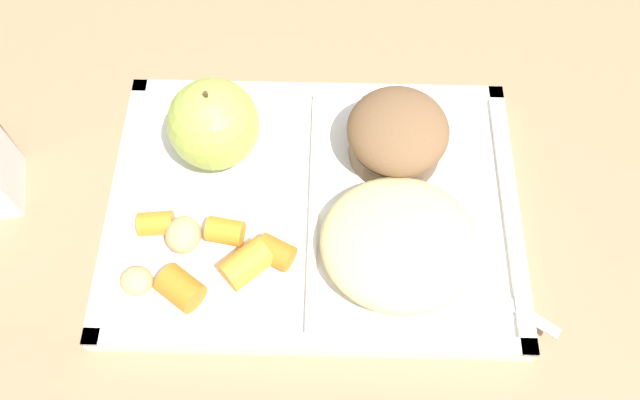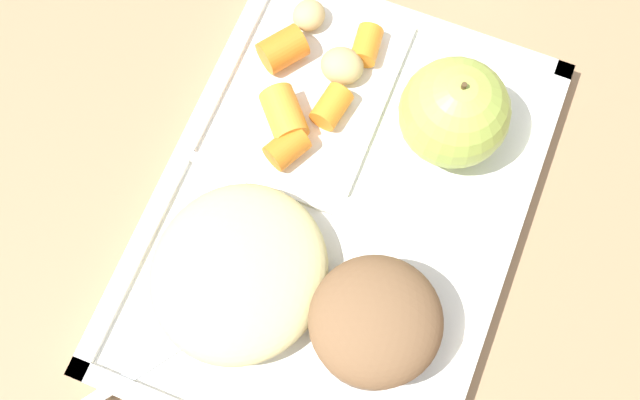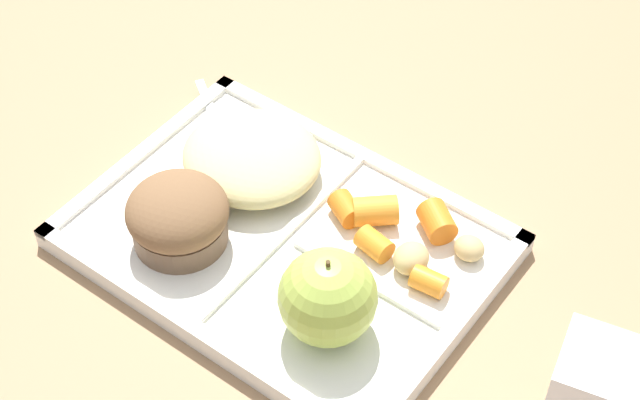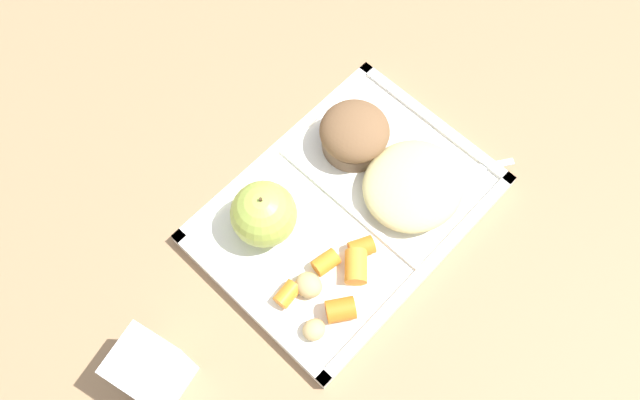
% 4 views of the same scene
% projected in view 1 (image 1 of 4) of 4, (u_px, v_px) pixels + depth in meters
% --- Properties ---
extents(ground, '(6.00, 6.00, 0.00)m').
position_uv_depth(ground, '(314.00, 212.00, 0.54)').
color(ground, '#997551').
extents(lunch_tray, '(0.34, 0.25, 0.02)m').
position_uv_depth(lunch_tray, '(313.00, 208.00, 0.53)').
color(lunch_tray, white).
rests_on(lunch_tray, ground).
extents(green_apple, '(0.08, 0.08, 0.08)m').
position_uv_depth(green_apple, '(214.00, 124.00, 0.51)').
color(green_apple, '#A8C14C').
rests_on(green_apple, lunch_tray).
extents(bran_muffin, '(0.09, 0.09, 0.06)m').
position_uv_depth(bran_muffin, '(397.00, 135.00, 0.52)').
color(bran_muffin, brown).
rests_on(bran_muffin, lunch_tray).
extents(carrot_slice_back, '(0.04, 0.04, 0.03)m').
position_uv_depth(carrot_slice_back, '(181.00, 288.00, 0.47)').
color(carrot_slice_back, orange).
rests_on(carrot_slice_back, lunch_tray).
extents(carrot_slice_edge, '(0.03, 0.03, 0.02)m').
position_uv_depth(carrot_slice_edge, '(225.00, 231.00, 0.50)').
color(carrot_slice_edge, orange).
rests_on(carrot_slice_edge, lunch_tray).
extents(carrot_slice_large, '(0.03, 0.03, 0.02)m').
position_uv_depth(carrot_slice_large, '(275.00, 252.00, 0.49)').
color(carrot_slice_large, orange).
rests_on(carrot_slice_large, lunch_tray).
extents(carrot_slice_center, '(0.03, 0.02, 0.02)m').
position_uv_depth(carrot_slice_center, '(156.00, 223.00, 0.50)').
color(carrot_slice_center, orange).
rests_on(carrot_slice_center, lunch_tray).
extents(carrot_slice_near_corner, '(0.05, 0.04, 0.03)m').
position_uv_depth(carrot_slice_near_corner, '(246.00, 264.00, 0.48)').
color(carrot_slice_near_corner, orange).
rests_on(carrot_slice_near_corner, lunch_tray).
extents(potato_chunk_wedge, '(0.03, 0.03, 0.02)m').
position_uv_depth(potato_chunk_wedge, '(183.00, 235.00, 0.50)').
color(potato_chunk_wedge, tan).
rests_on(potato_chunk_wedge, lunch_tray).
extents(potato_chunk_large, '(0.03, 0.03, 0.02)m').
position_uv_depth(potato_chunk_large, '(137.00, 281.00, 0.48)').
color(potato_chunk_large, tan).
rests_on(potato_chunk_large, lunch_tray).
extents(egg_noodle_pile, '(0.13, 0.12, 0.04)m').
position_uv_depth(egg_noodle_pile, '(400.00, 243.00, 0.48)').
color(egg_noodle_pile, '#D6C684').
rests_on(egg_noodle_pile, lunch_tray).
extents(meatball_center, '(0.04, 0.04, 0.04)m').
position_uv_depth(meatball_center, '(419.00, 230.00, 0.49)').
color(meatball_center, brown).
rests_on(meatball_center, lunch_tray).
extents(meatball_side, '(0.03, 0.03, 0.03)m').
position_uv_depth(meatball_side, '(400.00, 254.00, 0.49)').
color(meatball_side, '#755B4C').
rests_on(meatball_side, lunch_tray).
extents(plastic_fork, '(0.13, 0.10, 0.00)m').
position_uv_depth(plastic_fork, '(458.00, 271.00, 0.49)').
color(plastic_fork, white).
rests_on(plastic_fork, lunch_tray).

